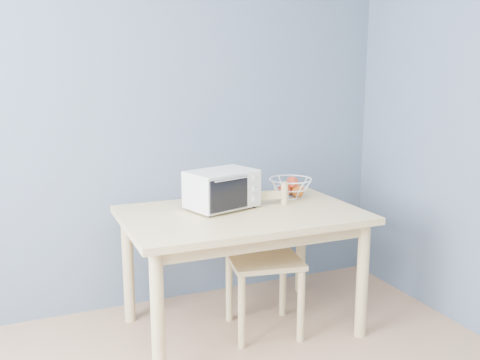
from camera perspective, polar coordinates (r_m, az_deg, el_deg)
name	(u,v)px	position (r m, az deg, el deg)	size (l,w,h in m)	color
room	(239,184)	(1.33, -0.14, -0.45)	(4.01, 4.51, 2.61)	#A37C5A
dining_table	(242,228)	(3.22, 0.20, -5.13)	(1.40, 0.90, 0.75)	tan
toaster_oven	(220,189)	(3.22, -2.17, -0.98)	(0.46, 0.39, 0.24)	beige
fruit_basket	(290,187)	(3.53, 5.37, -0.76)	(0.32, 0.32, 0.14)	white
dining_chair	(262,260)	(3.30, 2.38, -8.56)	(0.48, 0.48, 0.89)	tan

